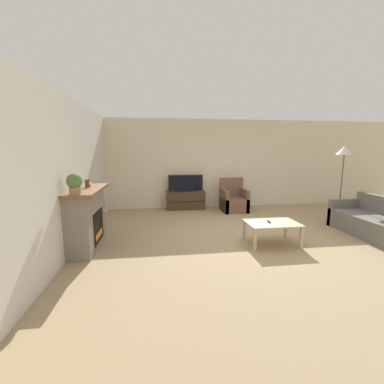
{
  "coord_description": "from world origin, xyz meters",
  "views": [
    {
      "loc": [
        -1.86,
        -4.89,
        1.77
      ],
      "look_at": [
        -1.09,
        0.69,
        0.85
      ],
      "focal_mm": 24.0,
      "sensor_mm": 36.0,
      "label": 1
    }
  ],
  "objects_px": {
    "coffee_table": "(272,225)",
    "remote": "(269,222)",
    "floor_lamp": "(344,154)",
    "potted_plant": "(74,183)",
    "armchair": "(234,201)",
    "tv_stand": "(186,200)",
    "mantel_vase_left": "(78,187)",
    "mantel_clock": "(88,183)",
    "fireplace": "(87,218)",
    "tv": "(186,184)"
  },
  "relations": [
    {
      "from": "potted_plant",
      "to": "armchair",
      "type": "relative_size",
      "value": 0.34
    },
    {
      "from": "fireplace",
      "to": "potted_plant",
      "type": "bearing_deg",
      "value": -88.42
    },
    {
      "from": "remote",
      "to": "floor_lamp",
      "type": "height_order",
      "value": "floor_lamp"
    },
    {
      "from": "tv",
      "to": "coffee_table",
      "type": "relative_size",
      "value": 1.08
    },
    {
      "from": "fireplace",
      "to": "floor_lamp",
      "type": "height_order",
      "value": "floor_lamp"
    },
    {
      "from": "remote",
      "to": "floor_lamp",
      "type": "distance_m",
      "value": 3.07
    },
    {
      "from": "mantel_vase_left",
      "to": "mantel_clock",
      "type": "height_order",
      "value": "mantel_vase_left"
    },
    {
      "from": "mantel_vase_left",
      "to": "coffee_table",
      "type": "relative_size",
      "value": 0.2
    },
    {
      "from": "fireplace",
      "to": "floor_lamp",
      "type": "relative_size",
      "value": 0.76
    },
    {
      "from": "mantel_vase_left",
      "to": "floor_lamp",
      "type": "xyz_separation_m",
      "value": [
        5.82,
        1.47,
        0.48
      ]
    },
    {
      "from": "potted_plant",
      "to": "coffee_table",
      "type": "relative_size",
      "value": 0.34
    },
    {
      "from": "fireplace",
      "to": "mantel_clock",
      "type": "xyz_separation_m",
      "value": [
        0.02,
        0.14,
        0.61
      ]
    },
    {
      "from": "fireplace",
      "to": "remote",
      "type": "relative_size",
      "value": 9.31
    },
    {
      "from": "potted_plant",
      "to": "coffee_table",
      "type": "bearing_deg",
      "value": 5.16
    },
    {
      "from": "tv",
      "to": "floor_lamp",
      "type": "xyz_separation_m",
      "value": [
        3.71,
        -1.81,
        0.9
      ]
    },
    {
      "from": "coffee_table",
      "to": "potted_plant",
      "type": "bearing_deg",
      "value": -174.84
    },
    {
      "from": "mantel_clock",
      "to": "armchair",
      "type": "relative_size",
      "value": 0.16
    },
    {
      "from": "tv_stand",
      "to": "remote",
      "type": "xyz_separation_m",
      "value": [
        1.23,
        -3.15,
        0.17
      ]
    },
    {
      "from": "mantel_vase_left",
      "to": "coffee_table",
      "type": "xyz_separation_m",
      "value": [
        3.39,
        0.13,
        -0.81
      ]
    },
    {
      "from": "fireplace",
      "to": "mantel_clock",
      "type": "bearing_deg",
      "value": 83.02
    },
    {
      "from": "fireplace",
      "to": "mantel_vase_left",
      "type": "xyz_separation_m",
      "value": [
        0.02,
        -0.43,
        0.63
      ]
    },
    {
      "from": "coffee_table",
      "to": "armchair",
      "type": "bearing_deg",
      "value": 88.04
    },
    {
      "from": "mantel_clock",
      "to": "armchair",
      "type": "xyz_separation_m",
      "value": [
        3.48,
        2.31,
        -0.87
      ]
    },
    {
      "from": "potted_plant",
      "to": "armchair",
      "type": "distance_m",
      "value": 4.74
    },
    {
      "from": "mantel_vase_left",
      "to": "mantel_clock",
      "type": "relative_size",
      "value": 1.3
    },
    {
      "from": "mantel_clock",
      "to": "tv",
      "type": "relative_size",
      "value": 0.15
    },
    {
      "from": "mantel_vase_left",
      "to": "tv",
      "type": "bearing_deg",
      "value": 57.25
    },
    {
      "from": "mantel_clock",
      "to": "fireplace",
      "type": "bearing_deg",
      "value": -96.98
    },
    {
      "from": "mantel_vase_left",
      "to": "floor_lamp",
      "type": "height_order",
      "value": "floor_lamp"
    },
    {
      "from": "tv",
      "to": "coffee_table",
      "type": "xyz_separation_m",
      "value": [
        1.28,
        -3.16,
        -0.39
      ]
    },
    {
      "from": "potted_plant",
      "to": "floor_lamp",
      "type": "xyz_separation_m",
      "value": [
        5.82,
        1.65,
        0.39
      ]
    },
    {
      "from": "potted_plant",
      "to": "remote",
      "type": "distance_m",
      "value": 3.45
    },
    {
      "from": "mantel_vase_left",
      "to": "remote",
      "type": "xyz_separation_m",
      "value": [
        3.34,
        0.14,
        -0.75
      ]
    },
    {
      "from": "potted_plant",
      "to": "tv_stand",
      "type": "height_order",
      "value": "potted_plant"
    },
    {
      "from": "potted_plant",
      "to": "floor_lamp",
      "type": "distance_m",
      "value": 6.06
    },
    {
      "from": "mantel_vase_left",
      "to": "coffee_table",
      "type": "height_order",
      "value": "mantel_vase_left"
    },
    {
      "from": "armchair",
      "to": "floor_lamp",
      "type": "distance_m",
      "value": 3.05
    },
    {
      "from": "mantel_vase_left",
      "to": "potted_plant",
      "type": "height_order",
      "value": "potted_plant"
    },
    {
      "from": "fireplace",
      "to": "potted_plant",
      "type": "height_order",
      "value": "potted_plant"
    },
    {
      "from": "tv_stand",
      "to": "floor_lamp",
      "type": "xyz_separation_m",
      "value": [
        3.71,
        -1.81,
        1.4
      ]
    },
    {
      "from": "mantel_vase_left",
      "to": "tv",
      "type": "relative_size",
      "value": 0.19
    },
    {
      "from": "mantel_vase_left",
      "to": "remote",
      "type": "bearing_deg",
      "value": 2.36
    },
    {
      "from": "coffee_table",
      "to": "fireplace",
      "type": "bearing_deg",
      "value": 174.9
    },
    {
      "from": "coffee_table",
      "to": "remote",
      "type": "bearing_deg",
      "value": 168.88
    },
    {
      "from": "floor_lamp",
      "to": "remote",
      "type": "bearing_deg",
      "value": -151.75
    },
    {
      "from": "tv_stand",
      "to": "remote",
      "type": "relative_size",
      "value": 7.39
    },
    {
      "from": "potted_plant",
      "to": "tv_stand",
      "type": "distance_m",
      "value": 4.18
    },
    {
      "from": "fireplace",
      "to": "tv_stand",
      "type": "height_order",
      "value": "fireplace"
    },
    {
      "from": "tv_stand",
      "to": "remote",
      "type": "distance_m",
      "value": 3.38
    },
    {
      "from": "potted_plant",
      "to": "coffee_table",
      "type": "distance_m",
      "value": 3.52
    }
  ]
}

